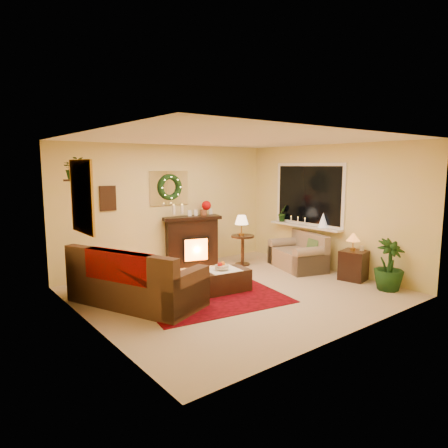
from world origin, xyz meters
TOP-DOWN VIEW (x-y plane):
  - floor at (0.00, 0.00)m, footprint 5.00×5.00m
  - ceiling at (0.00, 0.00)m, footprint 5.00×5.00m
  - wall_back at (0.00, 2.25)m, footprint 5.00×5.00m
  - wall_front at (0.00, -2.25)m, footprint 5.00×5.00m
  - wall_left at (-2.50, 0.00)m, footprint 4.50×4.50m
  - wall_right at (2.50, 0.00)m, footprint 4.50×4.50m
  - area_rug at (-0.53, -0.01)m, footprint 2.55×2.08m
  - sofa at (-1.61, 0.52)m, footprint 1.69×2.32m
  - red_throw at (-1.68, 0.70)m, footprint 0.74×1.21m
  - fireplace at (0.41, 2.04)m, footprint 1.17×0.63m
  - poinsettia at (0.80, 2.01)m, footprint 0.21×0.21m
  - mantel_candle_a at (-0.03, 2.01)m, footprint 0.06×0.06m
  - mantel_candle_b at (0.16, 1.99)m, footprint 0.06×0.06m
  - mantel_mirror at (0.00, 2.23)m, footprint 0.92×0.02m
  - wreath at (0.00, 2.19)m, footprint 0.55×0.11m
  - wall_art at (-1.35, 2.23)m, footprint 0.32×0.03m
  - gold_mirror at (-2.48, 0.30)m, footprint 0.03×0.84m
  - hanging_plant at (-2.34, 1.05)m, footprint 0.33×0.28m
  - loveseat at (2.06, 0.46)m, footprint 1.11×1.47m
  - window_frame at (2.48, 0.55)m, footprint 0.03×1.86m
  - window_glass at (2.47, 0.55)m, footprint 0.02×1.70m
  - window_sill at (2.38, 0.55)m, footprint 0.22×1.86m
  - mini_tree at (2.41, 0.09)m, footprint 0.21×0.21m
  - sill_plant at (2.41, 1.25)m, footprint 0.28×0.22m
  - side_table_round at (1.32, 1.39)m, footprint 0.65×0.65m
  - lamp_cream at (1.30, 1.39)m, footprint 0.29×0.29m
  - end_table_square at (2.26, -0.79)m, footprint 0.55×0.55m
  - lamp_tiffany at (2.23, -0.77)m, footprint 0.26×0.26m
  - coffee_table at (-0.18, 0.17)m, footprint 0.98×0.62m
  - fruit_bowl at (-0.21, 0.14)m, footprint 0.24×0.24m
  - floor_palm at (2.18, -1.55)m, footprint 1.84×1.84m

SIDE VIEW (x-z plane):
  - floor at x=0.00m, z-range 0.00..0.00m
  - area_rug at x=-0.53m, z-range 0.00..0.01m
  - coffee_table at x=-0.18m, z-range 0.02..0.40m
  - end_table_square at x=2.26m, z-range -0.01..0.55m
  - side_table_round at x=1.32m, z-range -0.01..0.66m
  - loveseat at x=2.06m, z-range 0.04..0.80m
  - sofa at x=-1.61m, z-range -0.03..0.89m
  - floor_palm at x=2.18m, z-range -0.90..1.80m
  - fruit_bowl at x=-0.21m, z-range 0.42..0.48m
  - red_throw at x=-1.68m, z-range 0.45..0.46m
  - fireplace at x=0.41m, z-range 0.04..1.06m
  - lamp_tiffany at x=2.23m, z-range 0.56..0.93m
  - window_sill at x=2.38m, z-range 0.85..0.89m
  - lamp_cream at x=1.30m, z-range 0.65..1.11m
  - mini_tree at x=2.41m, z-range 0.88..1.20m
  - sill_plant at x=2.41m, z-range 0.83..1.34m
  - mantel_candle_a at x=-0.03m, z-range 1.16..1.36m
  - mantel_candle_b at x=0.16m, z-range 1.17..1.35m
  - wall_back at x=0.00m, z-range 1.30..1.30m
  - wall_front at x=0.00m, z-range 1.30..1.30m
  - wall_left at x=-2.50m, z-range 1.30..1.30m
  - wall_right at x=2.50m, z-range 1.30..1.30m
  - poinsettia at x=0.80m, z-range 1.20..1.40m
  - wall_art at x=-1.35m, z-range 1.31..1.79m
  - window_frame at x=2.48m, z-range 0.87..2.23m
  - window_glass at x=2.47m, z-range 0.94..2.16m
  - mantel_mirror at x=0.00m, z-range 1.34..2.06m
  - wreath at x=0.00m, z-range 1.44..2.00m
  - gold_mirror at x=-2.48m, z-range 1.25..2.25m
  - hanging_plant at x=-2.34m, z-range 1.79..2.15m
  - ceiling at x=0.00m, z-range 2.60..2.60m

